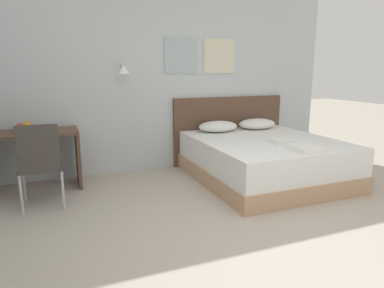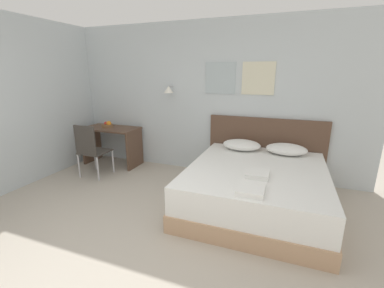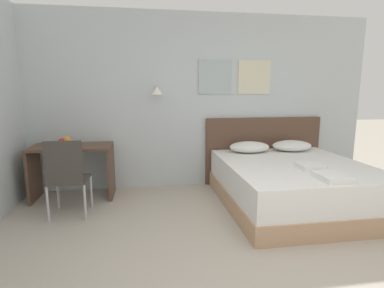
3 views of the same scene
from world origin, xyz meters
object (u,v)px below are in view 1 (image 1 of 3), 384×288
at_px(folded_towel_near_foot, 281,141).
at_px(desk, 34,150).
at_px(bed, 264,159).
at_px(pillow_left, 218,126).
at_px(headboard, 229,130).
at_px(folded_towel_mid_bed, 304,148).
at_px(pillow_right, 257,124).
at_px(fruit_bowl, 24,128).
at_px(desk_chair, 40,160).

distance_m(folded_towel_near_foot, desk, 3.14).
bearing_deg(bed, pillow_left, 114.72).
bearing_deg(pillow_left, headboard, 40.41).
relative_size(headboard, desk, 1.78).
relative_size(pillow_left, folded_towel_mid_bed, 1.73).
xyz_separation_m(pillow_right, fruit_bowl, (-3.34, -0.00, 0.14)).
relative_size(bed, fruit_bowl, 9.10).
bearing_deg(fruit_bowl, desk, -6.75).
bearing_deg(folded_towel_near_foot, bed, 97.94).
relative_size(folded_towel_mid_bed, desk_chair, 0.37).
bearing_deg(headboard, desk, -174.03).
bearing_deg(desk, folded_towel_near_foot, -19.44).
distance_m(bed, pillow_left, 0.90).
distance_m(pillow_right, fruit_bowl, 3.35).
bearing_deg(bed, desk, 165.77).
height_order(folded_towel_near_foot, fruit_bowl, fruit_bowl).
distance_m(desk_chair, fruit_bowl, 0.78).
height_order(desk_chair, fruit_bowl, desk_chair).
relative_size(folded_towel_mid_bed, desk, 0.33).
xyz_separation_m(folded_towel_mid_bed, desk, (-2.94, 1.49, -0.09)).
distance_m(pillow_left, fruit_bowl, 2.66).
distance_m(pillow_left, folded_towel_mid_bed, 1.55).
xyz_separation_m(headboard, desk, (-2.91, -0.30, -0.02)).
height_order(pillow_left, fruit_bowl, fruit_bowl).
distance_m(bed, fruit_bowl, 3.13).
height_order(pillow_right, fruit_bowl, fruit_bowl).
bearing_deg(desk_chair, headboard, 19.70).
bearing_deg(desk, desk_chair, -82.65).
bearing_deg(desk, bed, -14.23).
xyz_separation_m(bed, pillow_left, (-0.35, 0.75, 0.37)).
relative_size(desk, desk_chair, 1.14).
height_order(pillow_left, folded_towel_near_foot, pillow_left).
bearing_deg(fruit_bowl, pillow_right, 0.01).
bearing_deg(desk_chair, pillow_right, 12.75).
xyz_separation_m(pillow_right, desk, (-3.26, -0.01, -0.14)).
height_order(bed, pillow_right, pillow_right).
bearing_deg(folded_towel_near_foot, pillow_left, 110.19).
relative_size(folded_towel_near_foot, fruit_bowl, 1.30).
relative_size(bed, folded_towel_near_foot, 6.99).
distance_m(bed, desk_chair, 2.83).
height_order(pillow_left, desk, desk).
distance_m(headboard, desk_chair, 3.00).
xyz_separation_m(pillow_left, desk_chair, (-2.48, -0.72, -0.11)).
bearing_deg(pillow_left, folded_towel_mid_bed, -76.07).
bearing_deg(desk_chair, folded_towel_near_foot, -6.71).
relative_size(pillow_right, folded_towel_near_foot, 2.10).
distance_m(folded_towel_near_foot, fruit_bowl, 3.22).
distance_m(pillow_right, desk_chair, 3.25).
xyz_separation_m(headboard, pillow_left, (-0.35, -0.29, 0.12)).
bearing_deg(bed, headboard, 90.00).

